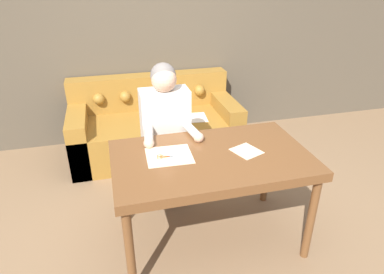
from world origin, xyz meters
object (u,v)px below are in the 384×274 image
Objects in this scene: couch at (155,127)px; person at (166,136)px; scissors at (166,157)px; dining_table at (211,165)px.

couch is 1.08m from person.
person is 6.23× the size of scissors.
person reaches higher than scissors.
person is at bearing 110.57° from dining_table.
person is at bearing 79.78° from scissors.
scissors is (-0.32, 0.06, 0.08)m from dining_table.
person is (-0.22, 0.60, -0.03)m from dining_table.
dining_table is 0.64m from person.
couch is at bearing 87.63° from person.
couch reaches higher than dining_table.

